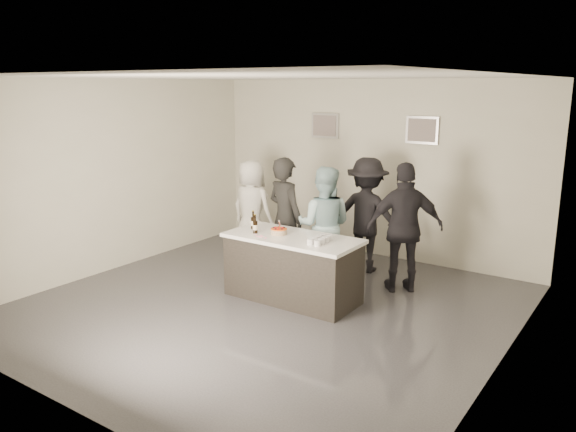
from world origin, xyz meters
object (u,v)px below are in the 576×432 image
object	(u,v)px
cake	(279,232)
person_guest_right	(405,228)
beer_bottle_a	(253,220)
person_guest_back	(367,215)
bar_counter	(293,268)
beer_bottle_b	(255,224)
person_main_blue	(324,225)
person_main_black	(285,218)
person_guest_left	(252,208)

from	to	relation	value
cake	person_guest_right	world-z (taller)	person_guest_right
cake	beer_bottle_a	xyz separation A→B (m)	(-0.47, 0.03, 0.09)
person_guest_back	bar_counter	bearing A→B (deg)	72.13
beer_bottle_b	person_main_blue	size ratio (longest dim) A/B	0.15
cake	person_main_black	xyz separation A→B (m)	(-0.40, 0.73, -0.01)
bar_counter	person_guest_right	xyz separation A→B (m)	(1.12, 1.18, 0.48)
person_guest_right	beer_bottle_b	bearing A→B (deg)	2.19
beer_bottle_b	person_guest_left	distance (m)	1.92
beer_bottle_a	person_guest_left	world-z (taller)	person_guest_left
bar_counter	beer_bottle_b	bearing A→B (deg)	-163.43
person_guest_right	person_main_blue	bearing A→B (deg)	-20.95
person_main_black	person_main_blue	xyz separation A→B (m)	(0.60, 0.14, -0.05)
person_main_blue	person_guest_back	xyz separation A→B (m)	(0.29, 0.84, 0.03)
person_main_blue	person_guest_back	distance (m)	0.88
beer_bottle_b	person_main_black	bearing A→B (deg)	96.44
beer_bottle_b	person_guest_back	size ratio (longest dim) A/B	0.14
person_main_black	bar_counter	bearing A→B (deg)	146.37
beer_bottle_a	person_guest_back	size ratio (longest dim) A/B	0.14
beer_bottle_a	beer_bottle_b	distance (m)	0.24
beer_bottle_a	cake	bearing A→B (deg)	-3.55
person_guest_right	person_main_black	bearing A→B (deg)	-22.00
beer_bottle_b	person_main_black	xyz separation A→B (m)	(-0.10, 0.87, -0.10)
bar_counter	person_guest_right	bearing A→B (deg)	46.49
cake	person_guest_back	size ratio (longest dim) A/B	0.12
person_main_blue	person_main_black	bearing A→B (deg)	-8.83
bar_counter	person_main_black	distance (m)	1.06
beer_bottle_b	person_guest_left	world-z (taller)	person_guest_left
beer_bottle_a	person_main_blue	size ratio (longest dim) A/B	0.15
cake	beer_bottle_b	xyz separation A→B (m)	(-0.30, -0.14, 0.09)
person_guest_right	cake	bearing A→B (deg)	4.71
person_guest_left	person_guest_back	xyz separation A→B (m)	(2.01, 0.37, 0.07)
person_guest_left	person_guest_back	size ratio (longest dim) A/B	0.92
person_main_blue	person_guest_back	bearing A→B (deg)	-130.57
cake	person_main_black	world-z (taller)	person_main_black
beer_bottle_b	person_guest_right	bearing A→B (deg)	39.13
bar_counter	person_guest_back	xyz separation A→B (m)	(0.26, 1.69, 0.46)
person_main_blue	person_guest_back	size ratio (longest dim) A/B	0.97
person_main_blue	person_guest_right	xyz separation A→B (m)	(1.14, 0.33, 0.05)
bar_counter	person_guest_right	distance (m)	1.70
person_main_black	person_guest_back	bearing A→B (deg)	-116.71
person_main_black	person_guest_left	world-z (taller)	person_main_black
beer_bottle_a	bar_counter	bearing A→B (deg)	-1.38
beer_bottle_a	person_main_black	size ratio (longest dim) A/B	0.14
bar_counter	beer_bottle_a	distance (m)	0.90
person_guest_left	person_guest_right	bearing A→B (deg)	179.17
person_guest_right	person_guest_back	xyz separation A→B (m)	(-0.85, 0.51, -0.03)
beer_bottle_a	person_main_black	distance (m)	0.71
beer_bottle_a	beer_bottle_b	bearing A→B (deg)	-45.35
person_main_black	person_guest_right	size ratio (longest dim) A/B	1.00
bar_counter	beer_bottle_a	xyz separation A→B (m)	(-0.69, 0.02, 0.58)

